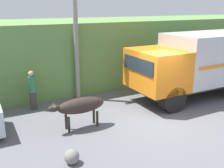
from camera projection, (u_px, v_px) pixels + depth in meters
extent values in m
plane|color=slate|center=(157.00, 118.00, 10.23)|extent=(60.00, 60.00, 0.00)
cube|color=#608C47|center=(89.00, 50.00, 15.31)|extent=(32.00, 5.52, 3.45)
cube|color=#2D2D2D|center=(193.00, 83.00, 12.54)|extent=(5.87, 2.00, 0.18)
cube|color=orange|center=(157.00, 70.00, 11.27)|extent=(1.92, 2.50, 1.70)
cube|color=#232D38|center=(138.00, 65.00, 10.75)|extent=(0.04, 2.12, 0.59)
cube|color=#BCBCC1|center=(210.00, 57.00, 12.62)|extent=(4.47, 2.50, 2.25)
cylinder|color=black|center=(172.00, 98.00, 10.79)|extent=(1.10, 0.55, 1.10)
ellipsoid|color=#2D231E|center=(81.00, 105.00, 9.22)|extent=(1.73, 0.56, 0.56)
ellipsoid|color=#2D231E|center=(54.00, 108.00, 8.76)|extent=(0.42, 0.24, 0.24)
cone|color=#B7AD93|center=(55.00, 106.00, 8.65)|extent=(0.06, 0.06, 0.11)
cone|color=#B7AD93|center=(53.00, 104.00, 8.81)|extent=(0.06, 0.06, 0.11)
cylinder|color=#2D231E|center=(69.00, 125.00, 9.01)|extent=(0.09, 0.09, 0.58)
cylinder|color=#2D231E|center=(66.00, 121.00, 9.27)|extent=(0.09, 0.09, 0.58)
cylinder|color=#2D231E|center=(97.00, 119.00, 9.49)|extent=(0.09, 0.09, 0.58)
cylinder|color=#2D231E|center=(94.00, 116.00, 9.75)|extent=(0.09, 0.09, 0.58)
cube|color=#38332D|center=(33.00, 101.00, 11.02)|extent=(0.26, 0.17, 0.78)
cylinder|color=#33724C|center=(32.00, 84.00, 10.81)|extent=(0.31, 0.31, 0.67)
sphere|color=tan|center=(31.00, 74.00, 10.68)|extent=(0.22, 0.22, 0.22)
cylinder|color=gray|center=(76.00, 31.00, 11.52)|extent=(0.21, 0.21, 6.28)
sphere|color=gray|center=(72.00, 157.00, 7.25)|extent=(0.42, 0.42, 0.42)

